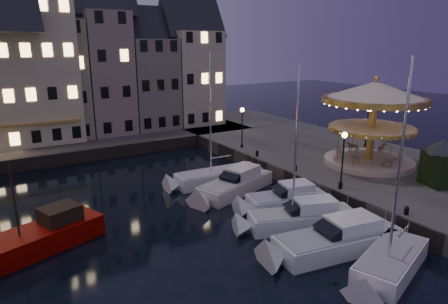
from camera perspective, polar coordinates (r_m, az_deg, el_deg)
ground at (r=27.14m, az=7.21°, el=-10.67°), size 160.00×160.00×0.00m
quay_east at (r=40.18m, az=17.56°, el=-1.58°), size 16.00×56.00×1.30m
quay_north at (r=48.75m, az=-21.87°, el=0.93°), size 44.00×12.00×1.30m
quaywall_e at (r=34.73m, az=8.81°, el=-3.66°), size 0.15×44.00×1.30m
quaywall_n at (r=43.41m, az=-17.85°, el=-0.37°), size 48.00×0.15×1.30m
streetlamp_b at (r=31.17m, az=16.68°, el=0.13°), size 0.44×0.44×4.17m
streetlamp_c at (r=41.11m, az=2.61°, el=4.33°), size 0.44×0.44×4.17m
streetlamp_d at (r=44.05m, az=19.82°, el=4.18°), size 0.44×0.44×4.17m
bollard_a at (r=28.04m, az=24.63°, el=-7.56°), size 0.30×0.30×0.57m
bollard_b at (r=31.13m, az=16.29°, el=-4.52°), size 0.30×0.30×0.57m
bollard_c at (r=34.46m, az=10.17°, el=-2.21°), size 0.30×0.30×0.57m
bollard_d at (r=38.54m, az=4.75°, el=-0.14°), size 0.30×0.30×0.57m
townhouse_nc at (r=49.52m, az=-23.23°, el=10.56°), size 6.82×8.00×14.80m
townhouse_nd at (r=50.68m, az=-16.76°, el=11.79°), size 5.50×8.00×15.80m
townhouse_ne at (r=52.47m, az=-10.80°, el=10.61°), size 6.16×8.00×12.80m
townhouse_nf at (r=54.89m, az=-4.82°, el=11.54°), size 6.82×8.00×13.80m
motorboat_a at (r=23.33m, az=22.33°, el=-14.90°), size 7.00×4.26×11.67m
motorboat_b at (r=24.69m, az=15.29°, el=-12.22°), size 8.90×3.79×2.15m
motorboat_c at (r=27.02m, az=10.32°, el=-9.34°), size 7.99×4.55×10.77m
motorboat_d at (r=29.75m, az=8.29°, el=-6.96°), size 6.97×3.63×2.15m
motorboat_e at (r=32.48m, az=1.26°, el=-4.84°), size 8.32×4.96×2.15m
motorboat_f at (r=34.71m, az=-1.61°, el=-3.70°), size 8.72×2.67×11.56m
red_fishing_boat at (r=26.48m, az=-24.68°, el=-11.05°), size 7.84×4.89×5.92m
carousel at (r=37.18m, az=20.62°, el=6.01°), size 8.94×8.94×7.82m
ticket_kiosk at (r=34.24m, az=28.77°, el=-0.34°), size 3.46×3.46×4.06m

